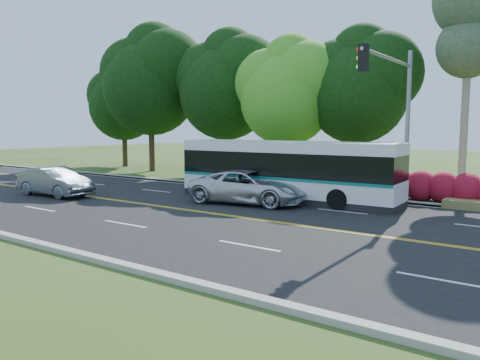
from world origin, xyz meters
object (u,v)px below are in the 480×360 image
Objects in this scene: transit_bus at (286,171)px; sedan at (55,181)px; suv at (249,187)px; traffic_signal at (396,101)px.

sedan is at bearing -153.42° from transit_bus.
suv is (9.49, 3.82, 0.02)m from sedan.
traffic_signal is 1.27× the size of suv.
transit_bus is (-4.92, -0.65, -3.24)m from traffic_signal.
sedan is (-10.47, -5.59, -0.67)m from transit_bus.
suv is at bearing -120.39° from transit_bus.
transit_bus is 1.99× the size of suv.
transit_bus is at bearing -172.52° from traffic_signal.
traffic_signal is 1.55× the size of sedan.
transit_bus is at bearing -64.29° from sedan.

